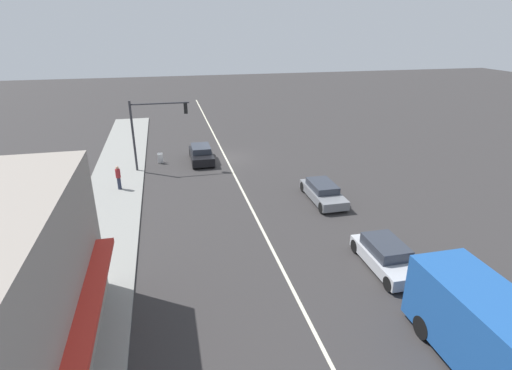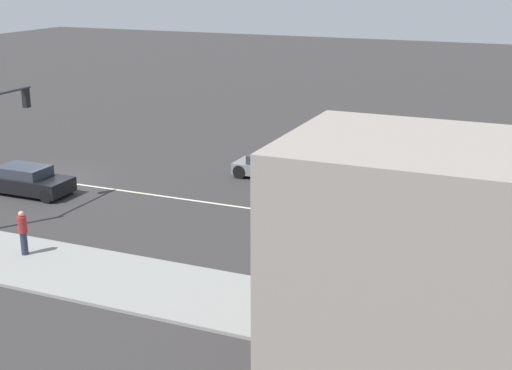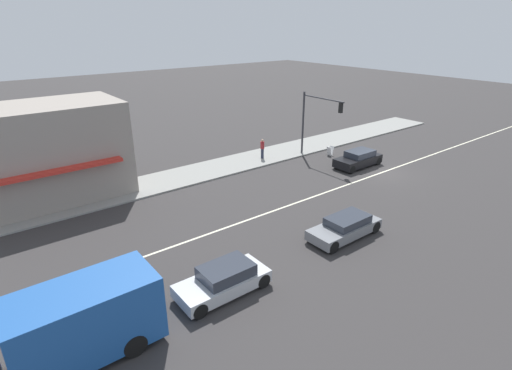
{
  "view_description": "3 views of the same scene",
  "coord_description": "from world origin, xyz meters",
  "px_view_note": "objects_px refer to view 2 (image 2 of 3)",
  "views": [
    {
      "loc": [
        4.97,
        33.6,
        11.18
      ],
      "look_at": [
        -0.22,
        11.01,
        1.77
      ],
      "focal_mm": 28.0,
      "sensor_mm": 36.0,
      "label": 1
    },
    {
      "loc": [
        28.14,
        23.52,
        10.57
      ],
      "look_at": [
        0.63,
        11.71,
        1.37
      ],
      "focal_mm": 50.0,
      "sensor_mm": 36.0,
      "label": 2
    },
    {
      "loc": [
        -17.68,
        26.72,
        11.41
      ],
      "look_at": [
        0.41,
        12.65,
        1.97
      ],
      "focal_mm": 28.0,
      "sensor_mm": 36.0,
      "label": 3
    }
  ],
  "objects_px": {
    "sedan_silver": "(438,185)",
    "suv_black": "(27,181)",
    "suv_grey": "(276,167)",
    "pedestrian": "(23,232)"
  },
  "relations": [
    {
      "from": "pedestrian",
      "to": "sedan_silver",
      "type": "bearing_deg",
      "value": 136.01
    },
    {
      "from": "suv_black",
      "to": "sedan_silver",
      "type": "bearing_deg",
      "value": 111.41
    },
    {
      "from": "suv_black",
      "to": "pedestrian",
      "type": "bearing_deg",
      "value": 39.43
    },
    {
      "from": "pedestrian",
      "to": "suv_black",
      "type": "distance_m",
      "value": 8.27
    },
    {
      "from": "suv_black",
      "to": "suv_grey",
      "type": "bearing_deg",
      "value": 125.44
    },
    {
      "from": "sedan_silver",
      "to": "suv_black",
      "type": "xyz_separation_m",
      "value": [
        7.2,
        -18.36,
        0.01
      ]
    },
    {
      "from": "pedestrian",
      "to": "sedan_silver",
      "type": "height_order",
      "value": "pedestrian"
    },
    {
      "from": "sedan_silver",
      "to": "suv_grey",
      "type": "distance_m",
      "value": 8.25
    },
    {
      "from": "sedan_silver",
      "to": "suv_black",
      "type": "distance_m",
      "value": 19.72
    },
    {
      "from": "pedestrian",
      "to": "sedan_silver",
      "type": "xyz_separation_m",
      "value": [
        -13.58,
        13.11,
        -0.39
      ]
    }
  ]
}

